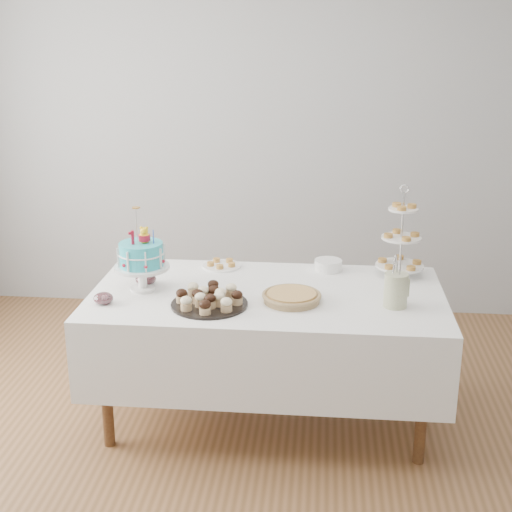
# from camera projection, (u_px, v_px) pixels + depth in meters

# --- Properties ---
(floor) EXTENTS (5.00, 5.00, 0.00)m
(floor) POSITION_uv_depth(u_px,v_px,m) (262.00, 445.00, 3.84)
(floor) COLOR brown
(floor) RESTS_ON ground
(walls) EXTENTS (5.04, 4.04, 2.70)m
(walls) POSITION_uv_depth(u_px,v_px,m) (263.00, 202.00, 3.42)
(walls) COLOR #A2A4A7
(walls) RESTS_ON floor
(table) EXTENTS (1.92, 1.02, 0.77)m
(table) POSITION_uv_depth(u_px,v_px,m) (267.00, 330.00, 3.96)
(table) COLOR white
(table) RESTS_ON floor
(birthday_cake) EXTENTS (0.30, 0.30, 0.46)m
(birthday_cake) POSITION_uv_depth(u_px,v_px,m) (142.00, 268.00, 3.88)
(birthday_cake) COLOR white
(birthday_cake) RESTS_ON table
(cupcake_tray) EXTENTS (0.40, 0.40, 0.09)m
(cupcake_tray) POSITION_uv_depth(u_px,v_px,m) (209.00, 297.00, 3.69)
(cupcake_tray) COLOR black
(cupcake_tray) RESTS_ON table
(pie) EXTENTS (0.31, 0.31, 0.05)m
(pie) POSITION_uv_depth(u_px,v_px,m) (292.00, 297.00, 3.75)
(pie) COLOR #A28458
(pie) RESTS_ON table
(tiered_stand) EXTENTS (0.28, 0.28, 0.54)m
(tiered_stand) POSITION_uv_depth(u_px,v_px,m) (401.00, 238.00, 4.08)
(tiered_stand) COLOR silver
(tiered_stand) RESTS_ON table
(plate_stack) EXTENTS (0.16, 0.16, 0.06)m
(plate_stack) POSITION_uv_depth(u_px,v_px,m) (328.00, 265.00, 4.22)
(plate_stack) COLOR white
(plate_stack) RESTS_ON table
(pastry_plate) EXTENTS (0.23, 0.23, 0.03)m
(pastry_plate) POSITION_uv_depth(u_px,v_px,m) (222.00, 264.00, 4.29)
(pastry_plate) COLOR white
(pastry_plate) RESTS_ON table
(jam_bowl_a) EXTENTS (0.10, 0.10, 0.06)m
(jam_bowl_a) POSITION_uv_depth(u_px,v_px,m) (103.00, 298.00, 3.72)
(jam_bowl_a) COLOR silver
(jam_bowl_a) RESTS_ON table
(jam_bowl_b) EXTENTS (0.12, 0.12, 0.07)m
(jam_bowl_b) POSITION_uv_depth(u_px,v_px,m) (146.00, 279.00, 3.99)
(jam_bowl_b) COLOR silver
(jam_bowl_b) RESTS_ON table
(utensil_pitcher) EXTENTS (0.13, 0.12, 0.28)m
(utensil_pitcher) POSITION_uv_depth(u_px,v_px,m) (396.00, 289.00, 3.66)
(utensil_pitcher) COLOR beige
(utensil_pitcher) RESTS_ON table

